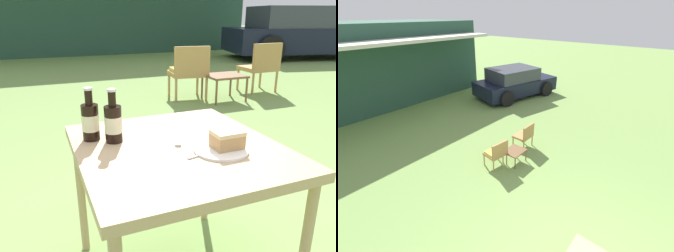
{
  "view_description": "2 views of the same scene",
  "coord_description": "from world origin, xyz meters",
  "views": [
    {
      "loc": [
        -0.5,
        -1.12,
        1.18
      ],
      "look_at": [
        0.0,
        0.1,
        0.73
      ],
      "focal_mm": 35.0,
      "sensor_mm": 36.0,
      "label": 1
    },
    {
      "loc": [
        -2.05,
        -0.21,
        3.66
      ],
      "look_at": [
        2.17,
        3.28,
        0.9
      ],
      "focal_mm": 24.0,
      "sensor_mm": 36.0,
      "label": 2
    }
  ],
  "objects": [
    {
      "name": "cake_on_plate",
      "position": [
        0.15,
        -0.12,
        0.71
      ],
      "size": [
        0.21,
        0.21,
        0.08
      ],
      "color": "white",
      "rests_on": "patio_table"
    },
    {
      "name": "fork",
      "position": [
        0.06,
        -0.12,
        0.69
      ],
      "size": [
        0.17,
        0.04,
        0.01
      ],
      "color": "silver",
      "rests_on": "patio_table"
    },
    {
      "name": "cola_bottle_near",
      "position": [
        -0.23,
        0.14,
        0.77
      ],
      "size": [
        0.07,
        0.07,
        0.22
      ],
      "color": "black",
      "rests_on": "patio_table"
    },
    {
      "name": "wicker_chair_cushioned",
      "position": [
        1.56,
        3.1,
        0.43
      ],
      "size": [
        0.56,
        0.52,
        0.77
      ],
      "rotation": [
        0.0,
        0.0,
        3.0
      ],
      "color": "#B2844C",
      "rests_on": "ground_plane"
    },
    {
      "name": "cola_bottle_far",
      "position": [
        -0.31,
        0.2,
        0.77
      ],
      "size": [
        0.07,
        0.07,
        0.22
      ],
      "color": "black",
      "rests_on": "patio_table"
    },
    {
      "name": "parked_car",
      "position": [
        6.4,
        6.23,
        0.67
      ],
      "size": [
        4.18,
        2.7,
        1.38
      ],
      "rotation": [
        0.0,
        0.0,
        -0.24
      ],
      "color": "black",
      "rests_on": "ground_plane"
    },
    {
      "name": "patio_table",
      "position": [
        0.0,
        0.0,
        0.62
      ],
      "size": [
        0.79,
        0.84,
        0.68
      ],
      "color": "tan",
      "rests_on": "ground_plane"
    },
    {
      "name": "loose_bottle_cap",
      "position": [
        -0.0,
        -0.01,
        0.69
      ],
      "size": [
        0.03,
        0.03,
        0.01
      ],
      "color": "silver",
      "rests_on": "patio_table"
    },
    {
      "name": "garden_side_table",
      "position": [
        2.0,
        2.84,
        0.33
      ],
      "size": [
        0.54,
        0.46,
        0.37
      ],
      "color": "brown",
      "rests_on": "ground_plane"
    },
    {
      "name": "wicker_chair_plain",
      "position": [
        2.81,
        3.08,
        0.43
      ],
      "size": [
        0.51,
        0.46,
        0.77
      ],
      "rotation": [
        0.0,
        0.0,
        3.16
      ],
      "color": "#B2844C",
      "rests_on": "ground_plane"
    }
  ]
}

